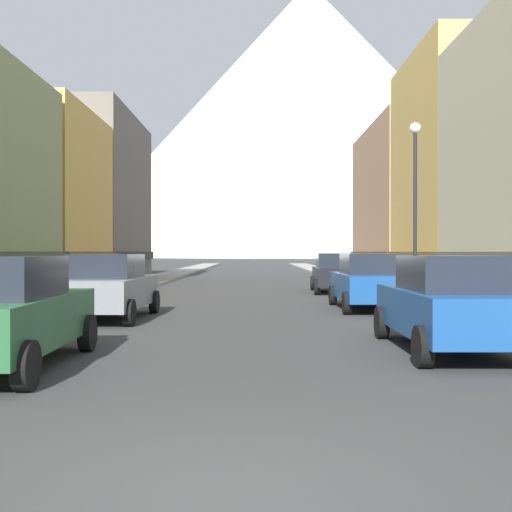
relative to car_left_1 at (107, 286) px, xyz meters
name	(u,v)px	position (x,y,z in m)	size (l,w,h in m)	color
ground_plane	(225,496)	(3.80, -12.17, -0.90)	(400.00, 400.00, 0.00)	#333333
sidewalk_left	(153,279)	(-2.45, 22.83, -0.82)	(2.50, 100.00, 0.15)	gray
sidewalk_right	(347,279)	(10.05, 22.83, -0.82)	(2.50, 100.00, 0.15)	gray
storefront_left_2	(19,204)	(-7.04, 12.23, 3.19)	(6.99, 8.28, 8.48)	#D8B259
storefront_left_3	(55,201)	(-8.66, 22.57, 4.18)	(10.23, 12.08, 10.51)	#66605B
storefront_right_2	(508,176)	(16.01, 12.17, 4.50)	(9.71, 8.63, 11.15)	#D8B259
storefront_right_3	(426,206)	(15.26, 23.24, 3.90)	(8.21, 12.86, 9.93)	tan
car_left_1	(107,286)	(0.00, 0.00, 0.00)	(2.15, 4.44, 1.78)	slate
car_right_0	(447,303)	(7.60, -5.46, 0.00)	(2.08, 4.41, 1.78)	#19478C
car_right_1	(366,281)	(7.60, 2.83, 0.00)	(2.06, 4.40, 1.78)	#19478C
car_right_2	(333,273)	(7.60, 11.12, 0.00)	(2.22, 4.47, 1.78)	black
trash_bin_right	(506,301)	(10.15, -1.88, -0.26)	(0.59, 0.59, 0.98)	#4C5156
pedestrian_0	(114,272)	(-2.45, 11.79, -0.01)	(0.36, 0.36, 1.61)	navy
streetlamp_right	(413,185)	(9.15, 3.05, 3.09)	(0.36, 0.36, 5.86)	black
mountain_backdrop	(306,119)	(26.70, 247.83, 57.73)	(206.79, 206.79, 117.25)	silver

